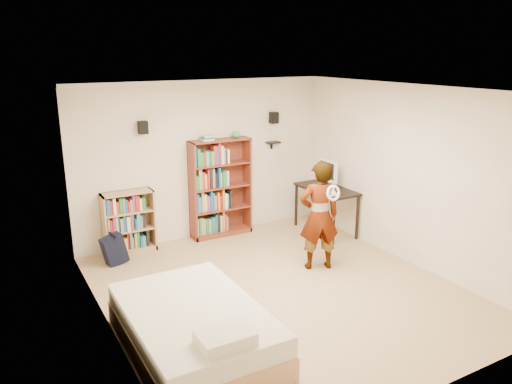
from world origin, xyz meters
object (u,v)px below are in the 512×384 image
daybed (194,323)px  person (319,216)px  computer_desk (326,210)px  tall_bookshelf (221,188)px  low_bookshelf (129,222)px

daybed → person: size_ratio=1.27×
person → computer_desk: bearing=-111.9°
daybed → person: person is taller
tall_bookshelf → computer_desk: (1.69, -0.80, -0.44)m
low_bookshelf → daybed: 3.06m
tall_bookshelf → daybed: size_ratio=0.82×
low_bookshelf → person: person is taller
daybed → person: 2.71m
computer_desk → person: size_ratio=0.73×
low_bookshelf → computer_desk: bearing=-13.6°
low_bookshelf → tall_bookshelf: bearing=-0.2°
low_bookshelf → person: bearing=-41.0°
tall_bookshelf → low_bookshelf: tall_bookshelf is taller
low_bookshelf → person: 3.04m
low_bookshelf → person: (2.29, -1.99, 0.31)m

